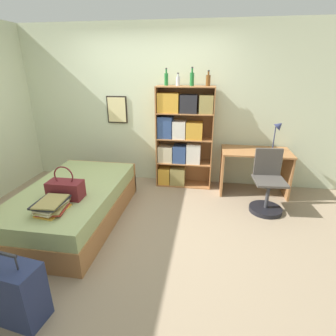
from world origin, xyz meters
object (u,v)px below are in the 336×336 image
at_px(bookcase, 181,137).
at_px(bottle_green, 166,79).
at_px(bottle_brown, 178,81).
at_px(bottle_clear, 192,79).
at_px(desk_lamp, 278,130).
at_px(bottle_blue, 208,80).
at_px(desk_chair, 267,192).
at_px(handbag, 66,189).
at_px(bed, 74,203).
at_px(book_stack_on_bed, 52,206).
at_px(desk, 255,164).
at_px(suitcase, 9,291).

distance_m(bookcase, bottle_green, 0.93).
bearing_deg(bottle_brown, bookcase, -23.07).
relative_size(bottle_clear, desk_lamp, 0.57).
xyz_separation_m(bottle_blue, desk_lamp, (1.09, -0.11, -0.71)).
height_order(bottle_brown, bottle_blue, bottle_blue).
bearing_deg(bookcase, bottle_green, 175.67).
bearing_deg(desk_chair, handbag, -158.91).
distance_m(bottle_green, bottle_blue, 0.64).
distance_m(bed, bottle_blue, 2.63).
relative_size(book_stack_on_bed, bookcase, 0.23).
relative_size(book_stack_on_bed, desk_chair, 0.44).
bearing_deg(handbag, bottle_blue, 46.94).
height_order(bottle_brown, desk, bottle_brown).
bearing_deg(book_stack_on_bed, bookcase, 59.39).
xyz_separation_m(book_stack_on_bed, bottle_blue, (1.56, 1.99, 1.19)).
xyz_separation_m(handbag, desk_chair, (2.48, 0.96, -0.31)).
distance_m(book_stack_on_bed, desk, 3.00).
bearing_deg(desk, bottle_blue, 169.31).
height_order(bed, bottle_clear, bottle_clear).
relative_size(bottle_brown, bottle_clear, 0.69).
bearing_deg(bed, bottle_clear, 43.56).
distance_m(bed, bottle_brown, 2.36).
bearing_deg(suitcase, bed, 97.85).
bearing_deg(book_stack_on_bed, desk_lamp, 35.41).
bearing_deg(bottle_clear, desk, -6.54).
distance_m(bed, bottle_green, 2.29).
height_order(suitcase, bottle_clear, bottle_clear).
bearing_deg(bookcase, desk_lamp, -3.26).
distance_m(book_stack_on_bed, desk_chair, 2.79).
bearing_deg(desk_chair, bottle_clear, 149.15).
bearing_deg(desk_chair, suitcase, -138.15).
height_order(bookcase, desk, bookcase).
distance_m(handbag, book_stack_on_bed, 0.32).
bearing_deg(bottle_green, bottle_brown, 2.74).
bearing_deg(bottle_brown, suitcase, -109.36).
bearing_deg(desk, bottle_green, 174.39).
distance_m(bed, desk_lamp, 3.13).
bearing_deg(bed, book_stack_on_bed, -80.53).
bearing_deg(bottle_clear, bottle_blue, 7.39).
height_order(handbag, desk, handbag).
xyz_separation_m(bottle_green, desk, (1.45, -0.14, -1.27)).
xyz_separation_m(bottle_green, bottle_clear, (0.40, -0.02, 0.01)).
relative_size(bed, suitcase, 3.03).
relative_size(handbag, bookcase, 0.24).
height_order(handbag, book_stack_on_bed, handbag).
distance_m(desk, desk_chair, 0.61).
bearing_deg(bookcase, desk_chair, -27.91).
bearing_deg(bed, desk_lamp, 24.76).
bearing_deg(desk_chair, bed, -165.64).
bearing_deg(bottle_green, bottle_blue, 0.88).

